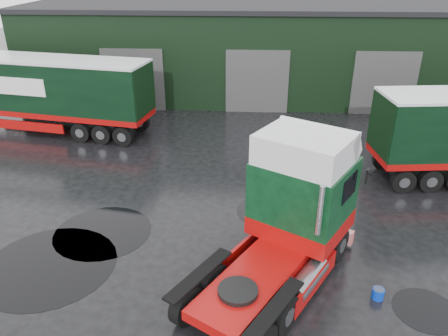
# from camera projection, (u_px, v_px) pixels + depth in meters

# --- Properties ---
(ground) EXTENTS (100.00, 100.00, 0.00)m
(ground) POSITION_uv_depth(u_px,v_px,m) (207.00, 230.00, 16.31)
(ground) COLOR black
(warehouse) EXTENTS (32.40, 12.40, 6.30)m
(warehouse) POSITION_uv_depth(u_px,v_px,m) (256.00, 46.00, 32.80)
(warehouse) COLOR black
(warehouse) RESTS_ON ground
(hero_tractor) EXTENTS (6.44, 7.82, 4.52)m
(hero_tractor) POSITION_uv_depth(u_px,v_px,m) (272.00, 225.00, 12.52)
(hero_tractor) COLOR black
(hero_tractor) RESTS_ON ground
(trailer_left) EXTENTS (14.02, 5.30, 4.27)m
(trailer_left) POSITION_uv_depth(u_px,v_px,m) (35.00, 94.00, 24.89)
(trailer_left) COLOR silver
(trailer_left) RESTS_ON ground
(wash_bucket) EXTENTS (0.37, 0.37, 0.34)m
(wash_bucket) POSITION_uv_depth(u_px,v_px,m) (378.00, 294.00, 12.98)
(wash_bucket) COLOR #082DB1
(wash_bucket) RESTS_ON ground
(tree_back_a) EXTENTS (4.40, 4.40, 9.50)m
(tree_back_a) POSITION_uv_depth(u_px,v_px,m) (172.00, 9.00, 41.48)
(tree_back_a) COLOR black
(tree_back_a) RESTS_ON ground
(tree_back_b) EXTENTS (4.40, 4.40, 7.50)m
(tree_back_b) POSITION_uv_depth(u_px,v_px,m) (340.00, 21.00, 41.13)
(tree_back_b) COLOR black
(tree_back_b) RESTS_ON ground
(puddle_0) EXTENTS (3.58, 3.58, 0.01)m
(puddle_0) POSITION_uv_depth(u_px,v_px,m) (103.00, 232.00, 16.18)
(puddle_0) COLOR black
(puddle_0) RESTS_ON ground
(puddle_1) EXTENTS (2.34, 2.34, 0.01)m
(puddle_1) POSITION_uv_depth(u_px,v_px,m) (266.00, 211.00, 17.48)
(puddle_1) COLOR black
(puddle_1) RESTS_ON ground
(puddle_2) EXTENTS (4.40, 4.40, 0.01)m
(puddle_2) POSITION_uv_depth(u_px,v_px,m) (49.00, 265.00, 14.43)
(puddle_2) COLOR black
(puddle_2) RESTS_ON ground
(puddle_3) EXTENTS (1.88, 1.88, 0.01)m
(puddle_3) POSITION_uv_depth(u_px,v_px,m) (426.00, 310.00, 12.60)
(puddle_3) COLOR black
(puddle_3) RESTS_ON ground
(puddle_4) EXTENTS (3.03, 3.03, 0.01)m
(puddle_4) POSITION_uv_depth(u_px,v_px,m) (282.00, 188.00, 19.24)
(puddle_4) COLOR black
(puddle_4) RESTS_ON ground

